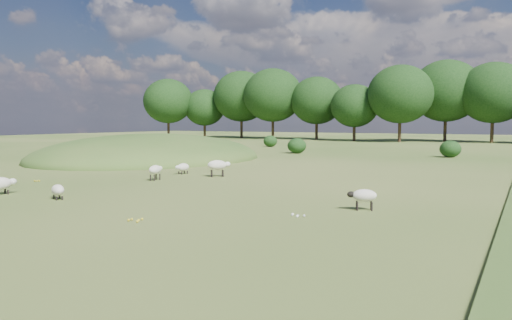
{
  "coord_description": "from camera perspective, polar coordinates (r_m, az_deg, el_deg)",
  "views": [
    {
      "loc": [
        14.32,
        -18.19,
        3.0
      ],
      "look_at": [
        2.0,
        4.0,
        1.0
      ],
      "focal_mm": 35.0,
      "sensor_mm": 36.0,
      "label": 1
    }
  ],
  "objects": [
    {
      "name": "treeline",
      "position": [
        75.3,
        17.36,
        7.02
      ],
      "size": [
        96.28,
        14.66,
        11.7
      ],
      "color": "black",
      "rests_on": "ground"
    },
    {
      "name": "sheep_6",
      "position": [
        28.38,
        -8.38,
        -0.83
      ],
      "size": [
        0.51,
        1.06,
        0.61
      ],
      "rotation": [
        0.0,
        0.0,
        4.65
      ],
      "color": "beige",
      "rests_on": "ground"
    },
    {
      "name": "mound",
      "position": [
        40.16,
        -12.01,
        0.13
      ],
      "size": [
        16.0,
        20.0,
        4.0
      ],
      "primitive_type": "ellipsoid",
      "color": "#33561E",
      "rests_on": "ground"
    },
    {
      "name": "ground",
      "position": [
        40.9,
        8.46,
        0.25
      ],
      "size": [
        160.0,
        160.0,
        0.0
      ],
      "primitive_type": "plane",
      "color": "#2F5219",
      "rests_on": "ground"
    },
    {
      "name": "sheep_2",
      "position": [
        17.12,
        12.18,
        -4.0
      ],
      "size": [
        1.03,
        0.72,
        0.72
      ],
      "rotation": [
        0.0,
        0.0,
        3.55
      ],
      "color": "beige",
      "rests_on": "ground"
    },
    {
      "name": "shrubs",
      "position": [
        47.93,
        8.91,
        1.69
      ],
      "size": [
        22.16,
        10.68,
        1.41
      ],
      "color": "black",
      "rests_on": "ground"
    },
    {
      "name": "sheep_4",
      "position": [
        25.59,
        -11.42,
        -1.1
      ],
      "size": [
        0.59,
        1.1,
        0.77
      ],
      "rotation": [
        0.0,
        0.0,
        1.72
      ],
      "color": "beige",
      "rests_on": "ground"
    },
    {
      "name": "sheep_3",
      "position": [
        22.74,
        -27.24,
        -2.42
      ],
      "size": [
        0.71,
        1.29,
        0.72
      ],
      "rotation": [
        0.0,
        0.0,
        1.4
      ],
      "color": "beige",
      "rests_on": "ground"
    },
    {
      "name": "sheep_1",
      "position": [
        20.54,
        -21.73,
        -3.2
      ],
      "size": [
        1.03,
        0.76,
        0.58
      ],
      "rotation": [
        0.0,
        0.0,
        2.67
      ],
      "color": "beige",
      "rests_on": "ground"
    },
    {
      "name": "sheep_0",
      "position": [
        26.76,
        -4.39,
        -0.59
      ],
      "size": [
        1.19,
        1.11,
        0.9
      ],
      "rotation": [
        0.0,
        0.0,
        0.72
      ],
      "color": "beige",
      "rests_on": "ground"
    }
  ]
}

